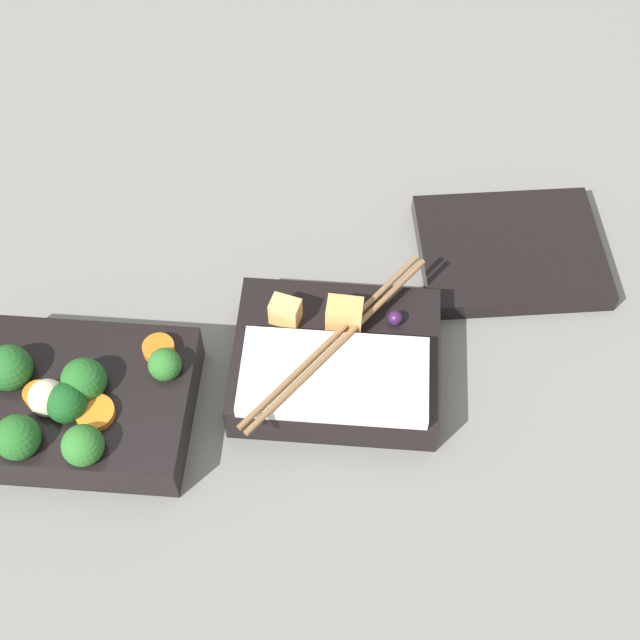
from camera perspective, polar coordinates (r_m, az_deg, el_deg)
ground_plane at (r=0.76m, az=-6.16°, el=-4.91°), size 3.00×3.00×0.00m
bento_tray_vegetable at (r=0.75m, az=-15.06°, el=-5.09°), size 0.17×0.13×0.07m
bento_tray_rice at (r=0.74m, az=1.01°, el=-2.70°), size 0.17×0.18×0.07m
bento_lid at (r=0.85m, az=12.07°, el=4.31°), size 0.18×0.15×0.02m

